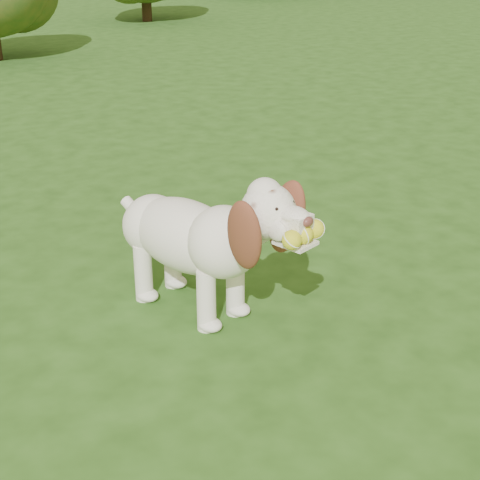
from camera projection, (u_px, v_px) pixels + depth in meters
ground at (165, 262)px, 4.07m from camera, size 80.00×80.00×0.00m
dog at (201, 234)px, 3.39m from camera, size 0.54×1.18×0.77m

